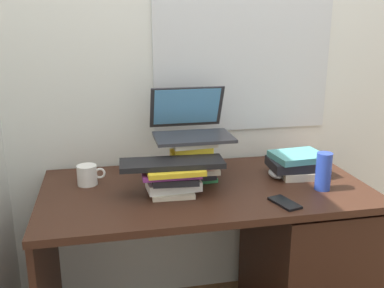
{
  "coord_description": "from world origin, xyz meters",
  "views": [
    {
      "loc": [
        -0.41,
        -1.7,
        1.44
      ],
      "look_at": [
        -0.05,
        0.05,
        0.93
      ],
      "focal_mm": 40.64,
      "sensor_mm": 36.0,
      "label": 1
    }
  ],
  "objects_px": {
    "mug": "(88,175)",
    "computer_mouse": "(276,174)",
    "book_stack_keyboard_riser": "(173,179)",
    "water_bottle": "(323,171)",
    "book_stack_tall": "(193,159)",
    "laptop": "(191,124)",
    "book_stack_side": "(296,164)",
    "keyboard": "(172,163)",
    "desk": "(280,251)",
    "cell_phone": "(285,203)"
  },
  "relations": [
    {
      "from": "mug",
      "to": "cell_phone",
      "type": "distance_m",
      "value": 0.84
    },
    {
      "from": "desk",
      "to": "water_bottle",
      "type": "relative_size",
      "value": 8.65
    },
    {
      "from": "book_stack_tall",
      "to": "mug",
      "type": "bearing_deg",
      "value": 176.65
    },
    {
      "from": "book_stack_tall",
      "to": "book_stack_side",
      "type": "bearing_deg",
      "value": -5.75
    },
    {
      "from": "book_stack_keyboard_riser",
      "to": "cell_phone",
      "type": "bearing_deg",
      "value": -25.27
    },
    {
      "from": "book_stack_side",
      "to": "mug",
      "type": "xyz_separation_m",
      "value": [
        -0.94,
        0.07,
        -0.01
      ]
    },
    {
      "from": "keyboard",
      "to": "water_bottle",
      "type": "relative_size",
      "value": 2.61
    },
    {
      "from": "book_stack_tall",
      "to": "laptop",
      "type": "xyz_separation_m",
      "value": [
        0.0,
        0.06,
        0.15
      ]
    },
    {
      "from": "computer_mouse",
      "to": "mug",
      "type": "bearing_deg",
      "value": 174.2
    },
    {
      "from": "book_stack_keyboard_riser",
      "to": "water_bottle",
      "type": "distance_m",
      "value": 0.63
    },
    {
      "from": "book_stack_keyboard_riser",
      "to": "water_bottle",
      "type": "height_order",
      "value": "water_bottle"
    },
    {
      "from": "desk",
      "to": "book_stack_tall",
      "type": "height_order",
      "value": "book_stack_tall"
    },
    {
      "from": "mug",
      "to": "cell_phone",
      "type": "relative_size",
      "value": 0.9
    },
    {
      "from": "keyboard",
      "to": "computer_mouse",
      "type": "xyz_separation_m",
      "value": [
        0.49,
        0.1,
        -0.12
      ]
    },
    {
      "from": "desk",
      "to": "keyboard",
      "type": "xyz_separation_m",
      "value": [
        -0.51,
        -0.03,
        0.47
      ]
    },
    {
      "from": "book_stack_keyboard_riser",
      "to": "water_bottle",
      "type": "xyz_separation_m",
      "value": [
        0.62,
        -0.08,
        0.01
      ]
    },
    {
      "from": "computer_mouse",
      "to": "mug",
      "type": "height_order",
      "value": "mug"
    },
    {
      "from": "book_stack_side",
      "to": "desk",
      "type": "bearing_deg",
      "value": -138.22
    },
    {
      "from": "computer_mouse",
      "to": "mug",
      "type": "xyz_separation_m",
      "value": [
        -0.83,
        0.08,
        0.03
      ]
    },
    {
      "from": "mug",
      "to": "computer_mouse",
      "type": "bearing_deg",
      "value": -5.8
    },
    {
      "from": "book_stack_tall",
      "to": "mug",
      "type": "xyz_separation_m",
      "value": [
        -0.46,
        0.03,
        -0.05
      ]
    },
    {
      "from": "book_stack_tall",
      "to": "computer_mouse",
      "type": "bearing_deg",
      "value": -8.8
    },
    {
      "from": "book_stack_tall",
      "to": "book_stack_keyboard_riser",
      "type": "xyz_separation_m",
      "value": [
        -0.11,
        -0.15,
        -0.03
      ]
    },
    {
      "from": "laptop",
      "to": "mug",
      "type": "height_order",
      "value": "laptop"
    },
    {
      "from": "laptop",
      "to": "cell_phone",
      "type": "xyz_separation_m",
      "value": [
        0.29,
        -0.41,
        -0.24
      ]
    },
    {
      "from": "laptop",
      "to": "mug",
      "type": "bearing_deg",
      "value": -175.7
    },
    {
      "from": "desk",
      "to": "book_stack_side",
      "type": "distance_m",
      "value": 0.41
    },
    {
      "from": "computer_mouse",
      "to": "water_bottle",
      "type": "height_order",
      "value": "water_bottle"
    },
    {
      "from": "book_stack_side",
      "to": "laptop",
      "type": "relative_size",
      "value": 0.75
    },
    {
      "from": "book_stack_keyboard_riser",
      "to": "book_stack_side",
      "type": "xyz_separation_m",
      "value": [
        0.59,
        0.1,
        -0.01
      ]
    },
    {
      "from": "book_stack_side",
      "to": "cell_phone",
      "type": "height_order",
      "value": "book_stack_side"
    },
    {
      "from": "book_stack_tall",
      "to": "computer_mouse",
      "type": "distance_m",
      "value": 0.39
    },
    {
      "from": "book_stack_side",
      "to": "computer_mouse",
      "type": "relative_size",
      "value": 2.45
    },
    {
      "from": "keyboard",
      "to": "computer_mouse",
      "type": "height_order",
      "value": "keyboard"
    },
    {
      "from": "water_bottle",
      "to": "cell_phone",
      "type": "bearing_deg",
      "value": -152.87
    },
    {
      "from": "book_stack_side",
      "to": "mug",
      "type": "distance_m",
      "value": 0.94
    },
    {
      "from": "book_stack_side",
      "to": "book_stack_keyboard_riser",
      "type": "bearing_deg",
      "value": -170.06
    },
    {
      "from": "book_stack_tall",
      "to": "book_stack_keyboard_riser",
      "type": "height_order",
      "value": "book_stack_tall"
    },
    {
      "from": "computer_mouse",
      "to": "water_bottle",
      "type": "bearing_deg",
      "value": -51.75
    },
    {
      "from": "book_stack_keyboard_riser",
      "to": "mug",
      "type": "relative_size",
      "value": 2.04
    },
    {
      "from": "computer_mouse",
      "to": "book_stack_side",
      "type": "bearing_deg",
      "value": 5.67
    },
    {
      "from": "desk",
      "to": "water_bottle",
      "type": "bearing_deg",
      "value": -41.23
    },
    {
      "from": "mug",
      "to": "cell_phone",
      "type": "bearing_deg",
      "value": -26.12
    },
    {
      "from": "book_stack_keyboard_riser",
      "to": "computer_mouse",
      "type": "xyz_separation_m",
      "value": [
        0.49,
        0.09,
        -0.05
      ]
    },
    {
      "from": "laptop",
      "to": "keyboard",
      "type": "xyz_separation_m",
      "value": [
        -0.12,
        -0.22,
        -0.11
      ]
    },
    {
      "from": "desk",
      "to": "cell_phone",
      "type": "bearing_deg",
      "value": -113.22
    },
    {
      "from": "cell_phone",
      "to": "keyboard",
      "type": "bearing_deg",
      "value": 139.52
    },
    {
      "from": "keyboard",
      "to": "cell_phone",
      "type": "height_order",
      "value": "keyboard"
    },
    {
      "from": "book_stack_tall",
      "to": "book_stack_keyboard_riser",
      "type": "distance_m",
      "value": 0.19
    },
    {
      "from": "keyboard",
      "to": "computer_mouse",
      "type": "bearing_deg",
      "value": 14.1
    }
  ]
}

